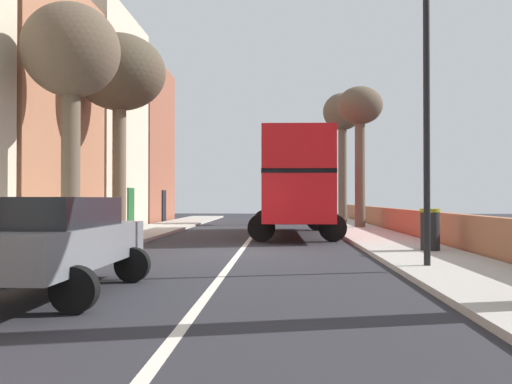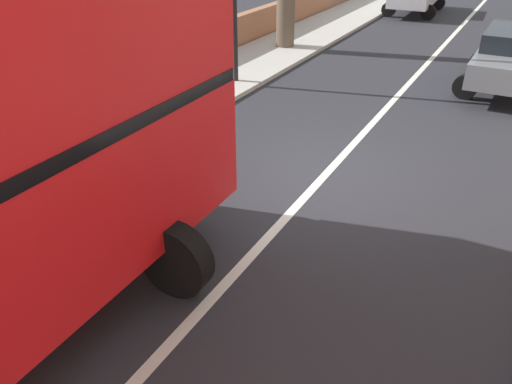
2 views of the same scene
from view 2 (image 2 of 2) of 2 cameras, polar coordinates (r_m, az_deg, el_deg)
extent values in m
plane|color=#28282D|center=(9.66, 7.93, 2.05)|extent=(84.00, 84.00, 0.00)
cube|color=silver|center=(9.66, 7.93, 2.08)|extent=(0.16, 54.00, 0.01)
cube|color=#B2ADA3|center=(12.05, -14.40, 7.41)|extent=(2.60, 60.00, 0.12)
cube|color=#9E6647|center=(12.95, -19.89, 10.43)|extent=(0.36, 54.00, 1.10)
cylinder|color=black|center=(6.56, -9.06, -7.52)|extent=(1.00, 0.32, 1.00)
cylinder|color=black|center=(8.15, -23.83, -1.92)|extent=(1.00, 0.32, 1.00)
cylinder|color=black|center=(24.85, 18.88, 18.61)|extent=(0.65, 0.25, 0.64)
cylinder|color=black|center=(25.14, 14.75, 19.29)|extent=(0.65, 0.25, 0.64)
cylinder|color=black|center=(27.58, 19.86, 19.41)|extent=(0.65, 0.25, 0.64)
cylinder|color=black|center=(27.84, 16.11, 20.05)|extent=(0.65, 0.25, 0.64)
cylinder|color=black|center=(14.50, 22.55, 10.93)|extent=(0.64, 0.23, 0.64)
cylinder|color=black|center=(17.21, 24.06, 13.32)|extent=(0.64, 0.23, 0.64)
cylinder|color=black|center=(12.39, -14.87, 10.87)|extent=(0.52, 0.52, 1.05)
cylinder|color=olive|center=(12.23, -15.22, 13.41)|extent=(0.55, 0.55, 0.10)
camera|label=1|loc=(24.49, 20.23, 21.18)|focal=38.84mm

